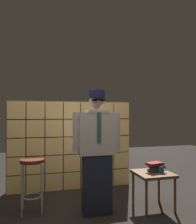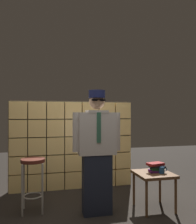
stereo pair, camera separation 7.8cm
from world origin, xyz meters
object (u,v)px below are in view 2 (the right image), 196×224
(side_table, at_px, (154,177))
(coffee_mug, at_px, (162,170))
(book_stack, at_px, (156,167))
(standing_person, at_px, (97,149))
(bar_stool, at_px, (33,172))

(side_table, distance_m, coffee_mug, 0.17)
(side_table, bearing_deg, book_stack, 25.34)
(standing_person, relative_size, book_stack, 6.25)
(coffee_mug, bearing_deg, standing_person, 173.81)
(standing_person, distance_m, bar_stool, 0.97)
(standing_person, relative_size, side_table, 3.24)
(side_table, height_order, book_stack, book_stack)
(side_table, relative_size, coffee_mug, 4.20)
(side_table, distance_m, book_stack, 0.15)
(bar_stool, xyz_separation_m, coffee_mug, (1.81, -0.39, 0.02))
(bar_stool, relative_size, side_table, 1.42)
(bar_stool, xyz_separation_m, book_stack, (1.77, -0.30, 0.04))
(standing_person, xyz_separation_m, coffee_mug, (0.94, -0.10, -0.32))
(book_stack, bearing_deg, coffee_mug, -60.66)
(coffee_mug, bearing_deg, bar_stool, 167.99)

